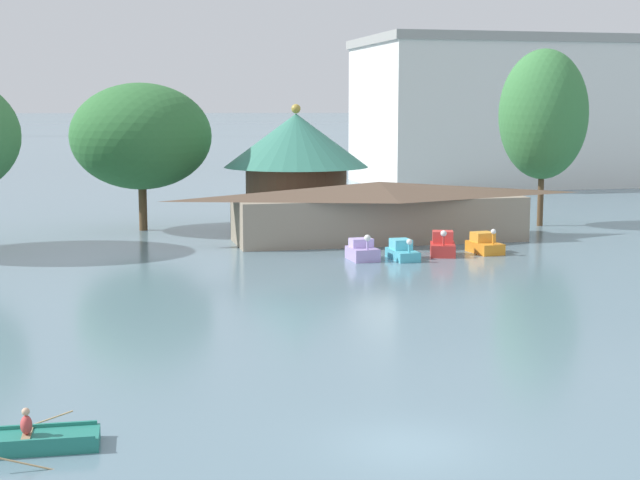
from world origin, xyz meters
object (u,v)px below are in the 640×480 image
Objects in this scene: pedal_boat_lavender at (362,251)px; pedal_boat_orange at (484,245)px; pedal_boat_cyan at (402,251)px; boathouse at (379,210)px; green_roof_pavilion at (296,162)px; shoreline_tree_right at (543,114)px; pedal_boat_red at (443,246)px; shoreline_tree_mid at (141,136)px; rowboat_with_rower at (36,441)px; background_building_block at (503,111)px.

pedal_boat_orange reaches higher than pedal_boat_lavender.
boathouse is (0.91, 7.93, 1.65)m from pedal_boat_cyan.
shoreline_tree_right reaches higher than green_roof_pavilion.
shoreline_tree_right is (9.57, 11.70, 8.04)m from pedal_boat_orange.
pedal_boat_red is 0.20× the size of shoreline_tree_right.
shoreline_tree_right reaches higher than pedal_boat_orange.
shoreline_tree_mid is at bearing 171.76° from shoreline_tree_right.
pedal_boat_cyan is 0.21× the size of shoreline_tree_right.
shoreline_tree_right is at bearing -7.19° from green_roof_pavilion.
shoreline_tree_right is (14.50, 4.93, 6.43)m from boathouse.
rowboat_with_rower is 46.78m from green_roof_pavilion.
shoreline_tree_mid is 54.86m from background_building_block.
boathouse is 1.98× the size of green_roof_pavilion.
pedal_boat_orange is at bearing -53.93° from boathouse.
pedal_boat_red is 7.54m from boathouse.
pedal_boat_lavender is 0.11× the size of boathouse.
pedal_boat_orange is at bearing -115.05° from background_building_block.
boathouse is 0.65× the size of background_building_block.
boathouse reaches higher than pedal_boat_red.
green_roof_pavilion is (-4.28, 7.30, 2.95)m from boathouse.
boathouse is (-4.93, 6.77, 1.61)m from pedal_boat_orange.
shoreline_tree_right is at bearing 128.46° from pedal_boat_cyan.
green_roof_pavilion is at bearing 172.81° from shoreline_tree_right.
pedal_boat_orange is 17.12m from shoreline_tree_right.
green_roof_pavilion is 0.80× the size of shoreline_tree_right.
green_roof_pavilion is at bearing -9.99° from shoreline_tree_mid.
pedal_boat_orange is at bearing 114.97° from pedal_boat_red.
pedal_boat_lavender is 0.21× the size of shoreline_tree_mid.
pedal_boat_orange is (25.64, 29.46, 0.29)m from rowboat_with_rower.
pedal_boat_lavender is 0.21× the size of green_roof_pavilion.
background_building_block reaches higher than shoreline_tree_mid.
background_building_block is at bearing 170.72° from pedal_boat_red.
background_building_block is at bearing 37.42° from shoreline_tree_mid.
boathouse reaches higher than pedal_boat_cyan.
pedal_boat_red is at bearing -117.62° from background_building_block.
shoreline_tree_mid is (-20.47, 16.05, 6.46)m from pedal_boat_orange.
green_roof_pavilion reaches higher than pedal_boat_orange.
green_roof_pavilion is at bearing 120.40° from boathouse.
background_building_block is (28.01, 42.60, 6.37)m from boathouse.
pedal_boat_cyan is 3.02m from pedal_boat_red.
shoreline_tree_mid is 0.33× the size of background_building_block.
shoreline_tree_mid is (-15.54, 9.28, 4.86)m from boathouse.
boathouse reaches higher than rowboat_with_rower.
pedal_boat_lavender is at bearing -113.66° from boathouse.
pedal_boat_lavender is 5.37m from pedal_boat_red.
pedal_boat_red is 56.66m from background_building_block.
shoreline_tree_right reaches higher than pedal_boat_lavender.
pedal_boat_lavender is (17.37, 28.61, 0.31)m from rowboat_with_rower.
shoreline_tree_right is at bearing 51.93° from rowboat_with_rower.
rowboat_with_rower is 36.93m from pedal_boat_red.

